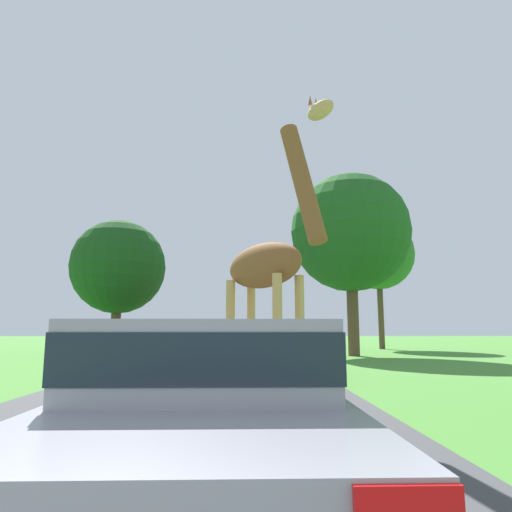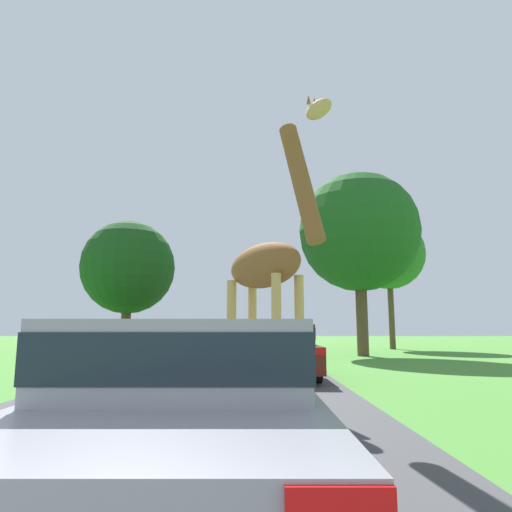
{
  "view_description": "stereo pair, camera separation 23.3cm",
  "coord_description": "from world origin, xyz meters",
  "px_view_note": "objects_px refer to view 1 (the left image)",
  "views": [
    {
      "loc": [
        1.02,
        0.97,
        1.32
      ],
      "look_at": [
        1.26,
        9.25,
        2.64
      ],
      "focal_mm": 32.0,
      "sensor_mm": 36.0,
      "label": 1
    },
    {
      "loc": [
        1.25,
        0.96,
        1.32
      ],
      "look_at": [
        1.26,
        9.25,
        2.64
      ],
      "focal_mm": 32.0,
      "sensor_mm": 36.0,
      "label": 2
    }
  ],
  "objects_px": {
    "giraffe_near_road": "(270,264)",
    "tree_left_edge": "(350,233)",
    "tree_far_right": "(118,267)",
    "car_lead_maroon": "(208,413)",
    "car_queue_right": "(184,343)",
    "tree_mid_field": "(378,255)",
    "car_far_ahead": "(184,340)",
    "car_queue_left": "(276,349)"
  },
  "relations": [
    {
      "from": "giraffe_near_road",
      "to": "car_far_ahead",
      "type": "relative_size",
      "value": 1.21
    },
    {
      "from": "tree_left_edge",
      "to": "giraffe_near_road",
      "type": "bearing_deg",
      "value": -109.04
    },
    {
      "from": "car_lead_maroon",
      "to": "giraffe_near_road",
      "type": "bearing_deg",
      "value": 81.38
    },
    {
      "from": "car_queue_right",
      "to": "car_queue_left",
      "type": "distance_m",
      "value": 5.91
    },
    {
      "from": "tree_left_edge",
      "to": "tree_mid_field",
      "type": "xyz_separation_m",
      "value": [
        3.58,
        7.26,
        0.07
      ]
    },
    {
      "from": "tree_far_right",
      "to": "tree_mid_field",
      "type": "bearing_deg",
      "value": 15.1
    },
    {
      "from": "car_lead_maroon",
      "to": "tree_far_right",
      "type": "xyz_separation_m",
      "value": [
        -6.7,
        21.97,
        3.95
      ]
    },
    {
      "from": "tree_mid_field",
      "to": "car_far_ahead",
      "type": "bearing_deg",
      "value": -150.75
    },
    {
      "from": "car_queue_left",
      "to": "tree_left_edge",
      "type": "height_order",
      "value": "tree_left_edge"
    },
    {
      "from": "car_queue_right",
      "to": "tree_mid_field",
      "type": "distance_m",
      "value": 17.2
    },
    {
      "from": "car_queue_right",
      "to": "tree_left_edge",
      "type": "xyz_separation_m",
      "value": [
        7.63,
        4.63,
        5.31
      ]
    },
    {
      "from": "car_lead_maroon",
      "to": "car_queue_left",
      "type": "distance_m",
      "value": 9.45
    },
    {
      "from": "tree_left_edge",
      "to": "tree_far_right",
      "type": "distance_m",
      "value": 12.76
    },
    {
      "from": "car_queue_left",
      "to": "tree_left_edge",
      "type": "relative_size",
      "value": 0.47
    },
    {
      "from": "tree_left_edge",
      "to": "tree_far_right",
      "type": "height_order",
      "value": "tree_left_edge"
    },
    {
      "from": "car_lead_maroon",
      "to": "car_queue_left",
      "type": "bearing_deg",
      "value": 82.9
    },
    {
      "from": "car_lead_maroon",
      "to": "car_far_ahead",
      "type": "bearing_deg",
      "value": 97.77
    },
    {
      "from": "car_lead_maroon",
      "to": "car_queue_left",
      "type": "height_order",
      "value": "car_queue_left"
    },
    {
      "from": "giraffe_near_road",
      "to": "tree_left_edge",
      "type": "bearing_deg",
      "value": -143.72
    },
    {
      "from": "car_queue_right",
      "to": "tree_far_right",
      "type": "bearing_deg",
      "value": 121.78
    },
    {
      "from": "car_queue_left",
      "to": "tree_mid_field",
      "type": "xyz_separation_m",
      "value": [
        8.05,
        16.89,
        5.4
      ]
    },
    {
      "from": "giraffe_near_road",
      "to": "car_lead_maroon",
      "type": "height_order",
      "value": "giraffe_near_road"
    },
    {
      "from": "giraffe_near_road",
      "to": "tree_far_right",
      "type": "xyz_separation_m",
      "value": [
        -7.42,
        17.2,
        2.22
      ]
    },
    {
      "from": "giraffe_near_road",
      "to": "car_lead_maroon",
      "type": "relative_size",
      "value": 1.31
    },
    {
      "from": "car_queue_left",
      "to": "tree_left_edge",
      "type": "xyz_separation_m",
      "value": [
        4.47,
        9.63,
        5.33
      ]
    },
    {
      "from": "car_queue_left",
      "to": "tree_left_edge",
      "type": "distance_m",
      "value": 11.88
    },
    {
      "from": "giraffe_near_road",
      "to": "tree_mid_field",
      "type": "relative_size",
      "value": 0.61
    },
    {
      "from": "tree_far_right",
      "to": "car_far_ahead",
      "type": "bearing_deg",
      "value": -30.49
    },
    {
      "from": "car_queue_left",
      "to": "car_far_ahead",
      "type": "bearing_deg",
      "value": 110.61
    },
    {
      "from": "giraffe_near_road",
      "to": "car_queue_left",
      "type": "xyz_separation_m",
      "value": [
        0.45,
        4.61,
        -1.72
      ]
    },
    {
      "from": "car_far_ahead",
      "to": "tree_mid_field",
      "type": "bearing_deg",
      "value": 29.25
    },
    {
      "from": "tree_mid_field",
      "to": "car_lead_maroon",
      "type": "bearing_deg",
      "value": -109.34
    },
    {
      "from": "giraffe_near_road",
      "to": "tree_far_right",
      "type": "bearing_deg",
      "value": -101.35
    },
    {
      "from": "car_queue_right",
      "to": "tree_far_right",
      "type": "height_order",
      "value": "tree_far_right"
    },
    {
      "from": "car_queue_right",
      "to": "tree_far_right",
      "type": "xyz_separation_m",
      "value": [
        -4.71,
        7.59,
        3.92
      ]
    },
    {
      "from": "car_far_ahead",
      "to": "tree_far_right",
      "type": "xyz_separation_m",
      "value": [
        -4.02,
        2.37,
        3.94
      ]
    },
    {
      "from": "car_far_ahead",
      "to": "car_lead_maroon",
      "type": "bearing_deg",
      "value": -82.23
    },
    {
      "from": "car_queue_right",
      "to": "tree_far_right",
      "type": "distance_m",
      "value": 9.75
    },
    {
      "from": "car_queue_right",
      "to": "tree_left_edge",
      "type": "height_order",
      "value": "tree_left_edge"
    },
    {
      "from": "giraffe_near_road",
      "to": "tree_left_edge",
      "type": "height_order",
      "value": "tree_left_edge"
    },
    {
      "from": "car_queue_left",
      "to": "tree_far_right",
      "type": "relative_size",
      "value": 0.58
    },
    {
      "from": "giraffe_near_road",
      "to": "tree_far_right",
      "type": "distance_m",
      "value": 18.87
    }
  ]
}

